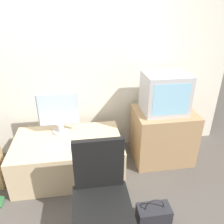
% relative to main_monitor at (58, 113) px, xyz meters
% --- Properties ---
extents(ground_plane, '(12.00, 12.00, 0.00)m').
position_rel_main_monitor_xyz_m(ground_plane, '(0.15, -0.95, -0.76)').
color(ground_plane, '#4C4742').
extents(wall_back, '(4.40, 0.05, 2.60)m').
position_rel_main_monitor_xyz_m(wall_back, '(0.15, 0.37, 0.54)').
color(wall_back, silver).
rests_on(wall_back, ground_plane).
extents(desk, '(1.29, 0.78, 0.49)m').
position_rel_main_monitor_xyz_m(desk, '(0.09, -0.20, -0.51)').
color(desk, '#CCB289').
rests_on(desk, ground_plane).
extents(side_stand, '(0.77, 0.60, 0.71)m').
position_rel_main_monitor_xyz_m(side_stand, '(1.34, -0.06, -0.40)').
color(side_stand, '#A37F56').
rests_on(side_stand, ground_plane).
extents(main_monitor, '(0.49, 0.20, 0.53)m').
position_rel_main_monitor_xyz_m(main_monitor, '(0.00, 0.00, 0.00)').
color(main_monitor, '#B2B2B7').
rests_on(main_monitor, desk).
extents(keyboard, '(0.34, 0.12, 0.01)m').
position_rel_main_monitor_xyz_m(keyboard, '(-0.03, -0.32, -0.26)').
color(keyboard, white).
rests_on(keyboard, desk).
extents(mouse, '(0.06, 0.03, 0.03)m').
position_rel_main_monitor_xyz_m(mouse, '(0.21, -0.34, -0.25)').
color(mouse, black).
rests_on(mouse, desk).
extents(crt_tv, '(0.54, 0.43, 0.50)m').
position_rel_main_monitor_xyz_m(crt_tv, '(1.32, -0.06, 0.20)').
color(crt_tv, '#B7B7BC').
rests_on(crt_tv, side_stand).
extents(office_chair, '(0.52, 0.52, 0.94)m').
position_rel_main_monitor_xyz_m(office_chair, '(0.41, -1.09, -0.36)').
color(office_chair, '#333333').
rests_on(office_chair, ground_plane).
extents(handbag, '(0.31, 0.17, 0.38)m').
position_rel_main_monitor_xyz_m(handbag, '(0.89, -1.12, -0.62)').
color(handbag, '#232328').
rests_on(handbag, ground_plane).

